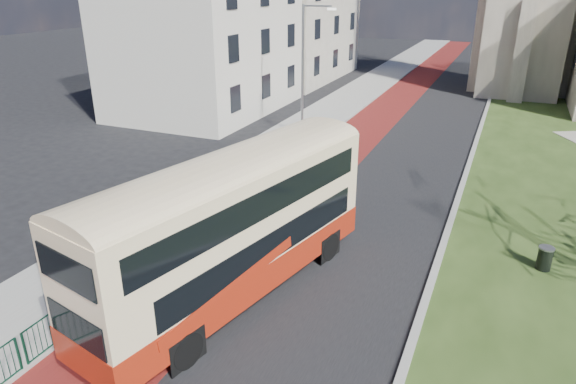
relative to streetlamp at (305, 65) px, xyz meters
The scene contains 12 objects.
ground 19.08m from the streetlamp, 76.42° to the right, with size 160.00×160.00×0.00m, color black.
road_carriageway 7.70m from the streetlamp, 18.88° to the left, with size 9.00×120.00×0.01m, color black.
bus_lane 5.91m from the streetlamp, 32.43° to the left, with size 3.40×120.00×0.01m, color #591414.
pavement_west 5.00m from the streetlamp, 108.07° to the left, with size 4.00×120.00×0.12m, color gray.
kerb_west 5.13m from the streetlamp, 56.03° to the left, with size 0.25×120.00×0.13m, color #999993.
kerb_east 12.07m from the streetlamp, 20.95° to the left, with size 0.25×80.00×0.13m, color #999993.
pedestrian_railing 14.64m from the streetlamp, 84.30° to the right, with size 0.07×24.00×1.12m.
street_block_near 10.62m from the streetlamp, 157.49° to the left, with size 10.30×14.30×13.00m.
street_block_far 22.24m from the streetlamp, 115.76° to the left, with size 10.30×16.30×11.50m.
streetlamp is the anchor object (origin of this frame).
bus 18.56m from the streetlamp, 75.03° to the right, with size 4.89×11.16×4.55m.
litter_bin 18.96m from the streetlamp, 41.33° to the right, with size 0.55×0.55×0.85m.
Camera 1 is at (7.53, -12.10, 9.41)m, focal length 32.00 mm.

